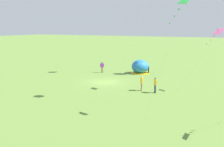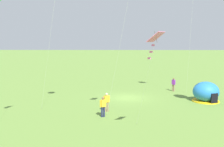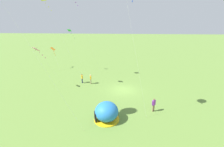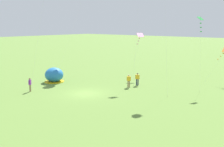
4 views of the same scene
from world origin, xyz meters
name	(u,v)px [view 2 (image 2 of 4)]	position (x,y,z in m)	size (l,w,h in m)	color
ground_plane	(128,98)	(0.00, 0.00, 0.00)	(300.00, 300.00, 0.00)	olive
popup_tent	(206,92)	(-8.18, 1.63, 1.00)	(2.81, 2.81, 2.10)	#2672BF
person_with_toddler	(173,84)	(-5.93, -3.84, 0.96)	(0.42, 0.49, 1.72)	#8C7251
person_watching_sky	(103,106)	(2.38, 7.53, 0.96)	(0.52, 0.40, 1.72)	#1E2347
person_strolling	(107,101)	(2.13, 5.87, 0.96)	(0.58, 0.32, 1.72)	#8C7251
kite_pink	(155,40)	(-1.06, 13.08, 6.40)	(1.39, 4.42, 6.96)	silver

